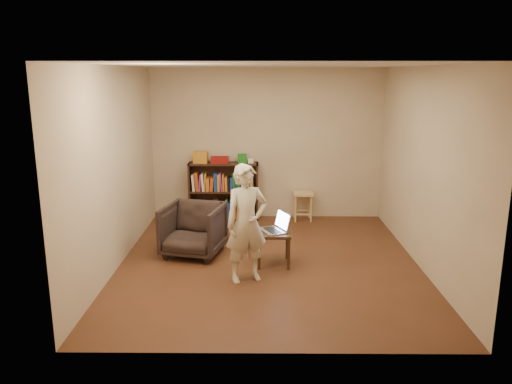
{
  "coord_description": "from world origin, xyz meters",
  "views": [
    {
      "loc": [
        -0.12,
        -6.36,
        2.51
      ],
      "look_at": [
        -0.18,
        0.35,
        0.9
      ],
      "focal_mm": 35.0,
      "sensor_mm": 36.0,
      "label": 1
    }
  ],
  "objects_px": {
    "bookshelf": "(224,194)",
    "person": "(247,224)",
    "stool": "(303,198)",
    "side_table": "(274,237)",
    "laptop": "(276,227)",
    "armchair": "(193,230)"
  },
  "relations": [
    {
      "from": "stool",
      "to": "laptop",
      "type": "xyz_separation_m",
      "value": [
        -0.53,
        -2.04,
        0.12
      ]
    },
    {
      "from": "person",
      "to": "laptop",
      "type": "bearing_deg",
      "value": 33.59
    },
    {
      "from": "bookshelf",
      "to": "laptop",
      "type": "xyz_separation_m",
      "value": [
        0.85,
        -2.11,
        0.08
      ]
    },
    {
      "from": "side_table",
      "to": "laptop",
      "type": "bearing_deg",
      "value": 39.7
    },
    {
      "from": "stool",
      "to": "person",
      "type": "bearing_deg",
      "value": -109.16
    },
    {
      "from": "side_table",
      "to": "laptop",
      "type": "height_order",
      "value": "laptop"
    },
    {
      "from": "stool",
      "to": "person",
      "type": "height_order",
      "value": "person"
    },
    {
      "from": "bookshelf",
      "to": "armchair",
      "type": "distance_m",
      "value": 1.81
    },
    {
      "from": "stool",
      "to": "laptop",
      "type": "distance_m",
      "value": 2.12
    },
    {
      "from": "stool",
      "to": "armchair",
      "type": "height_order",
      "value": "armchair"
    },
    {
      "from": "stool",
      "to": "side_table",
      "type": "height_order",
      "value": "stool"
    },
    {
      "from": "bookshelf",
      "to": "stool",
      "type": "distance_m",
      "value": 1.38
    },
    {
      "from": "armchair",
      "to": "person",
      "type": "bearing_deg",
      "value": -35.72
    },
    {
      "from": "bookshelf",
      "to": "person",
      "type": "height_order",
      "value": "person"
    },
    {
      "from": "stool",
      "to": "armchair",
      "type": "relative_size",
      "value": 0.61
    },
    {
      "from": "bookshelf",
      "to": "stool",
      "type": "xyz_separation_m",
      "value": [
        1.38,
        -0.06,
        -0.04
      ]
    },
    {
      "from": "side_table",
      "to": "laptop",
      "type": "relative_size",
      "value": 1.0
    },
    {
      "from": "bookshelf",
      "to": "laptop",
      "type": "height_order",
      "value": "bookshelf"
    },
    {
      "from": "armchair",
      "to": "stool",
      "type": "bearing_deg",
      "value": 58.92
    },
    {
      "from": "side_table",
      "to": "laptop",
      "type": "distance_m",
      "value": 0.14
    },
    {
      "from": "armchair",
      "to": "bookshelf",
      "type": "bearing_deg",
      "value": 93.61
    },
    {
      "from": "laptop",
      "to": "person",
      "type": "relative_size",
      "value": 0.31
    }
  ]
}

